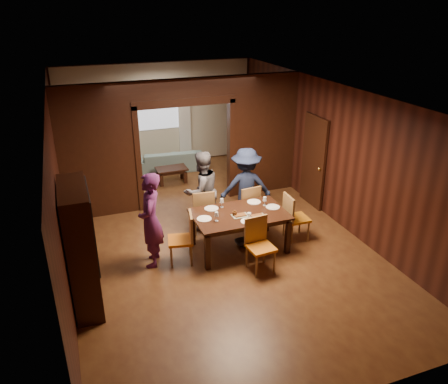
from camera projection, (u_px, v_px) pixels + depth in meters
name	position (u px, v px, depth m)	size (l,w,h in m)	color
floor	(209.00, 232.00, 9.07)	(9.00, 9.00, 0.00)	#512916
ceiling	(207.00, 92.00, 7.90)	(5.50, 9.00, 0.02)	silver
room_walls	(182.00, 138.00, 10.08)	(5.52, 9.01, 2.90)	black
person_purple	(151.00, 220.00, 7.66)	(0.64, 0.42, 1.76)	#541C4F
person_grey	(202.00, 191.00, 8.93)	(0.82, 0.64, 1.68)	#58565E
person_navy	(246.00, 187.00, 9.10)	(1.09, 0.63, 1.69)	#171F39
sofa	(170.00, 160.00, 12.30)	(1.94, 0.76, 0.57)	#7B9FA1
serving_bowl	(245.00, 208.00, 8.28)	(0.35, 0.35, 0.09)	black
dining_table	(239.00, 231.00, 8.33)	(1.75, 1.09, 0.76)	black
coffee_table	(172.00, 175.00, 11.48)	(0.80, 0.50, 0.40)	black
chair_left	(180.00, 239.00, 7.86)	(0.44, 0.44, 0.97)	#C26112
chair_right	(297.00, 217.00, 8.64)	(0.44, 0.44, 0.97)	#C26D12
chair_far_l	(202.00, 210.00, 8.91)	(0.44, 0.44, 0.97)	#DC5514
chair_far_r	(246.00, 206.00, 9.11)	(0.44, 0.44, 0.97)	red
chair_near	(261.00, 246.00, 7.62)	(0.44, 0.44, 0.97)	orange
hutch	(81.00, 248.00, 6.58)	(0.40, 1.20, 2.00)	black
door_right	(314.00, 162.00, 9.93)	(0.06, 0.90, 2.10)	black
window_far	(158.00, 106.00, 12.19)	(1.20, 0.03, 1.30)	silver
curtain_left	(132.00, 125.00, 12.10)	(0.35, 0.06, 2.40)	white
curtain_right	(184.00, 120.00, 12.58)	(0.35, 0.06, 2.40)	white
plate_left	(204.00, 219.00, 7.96)	(0.27, 0.27, 0.01)	white
plate_far_l	(211.00, 208.00, 8.35)	(0.27, 0.27, 0.01)	silver
plate_far_r	(254.00, 202.00, 8.62)	(0.27, 0.27, 0.01)	white
plate_right	(273.00, 207.00, 8.41)	(0.27, 0.27, 0.01)	silver
plate_near	(248.00, 221.00, 7.87)	(0.27, 0.27, 0.01)	white
platter_a	(240.00, 215.00, 8.06)	(0.30, 0.20, 0.04)	gray
platter_b	(257.00, 216.00, 8.03)	(0.30, 0.20, 0.04)	gray
wineglass_left	(217.00, 217.00, 7.86)	(0.08, 0.08, 0.18)	silver
wineglass_far	(222.00, 203.00, 8.38)	(0.08, 0.08, 0.18)	silver
wineglass_right	(265.00, 201.00, 8.46)	(0.08, 0.08, 0.18)	white
tumbler	(249.00, 216.00, 7.91)	(0.07, 0.07, 0.14)	silver
condiment_jar	(235.00, 213.00, 8.05)	(0.08, 0.08, 0.11)	#492811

